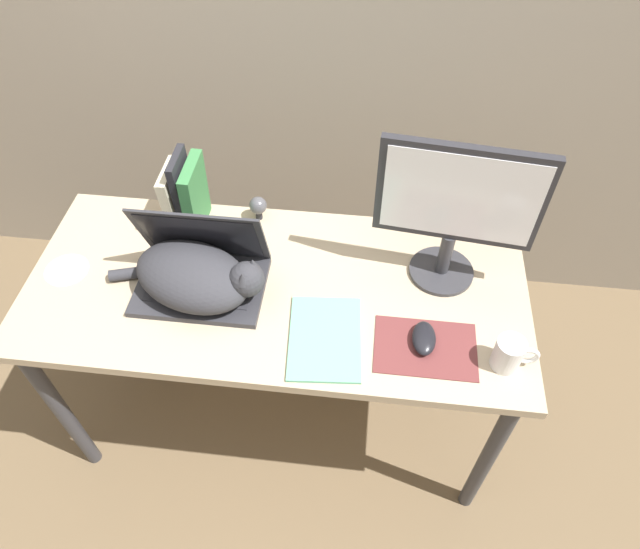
{
  "coord_description": "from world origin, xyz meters",
  "views": [
    {
      "loc": [
        0.23,
        -0.66,
        1.91
      ],
      "look_at": [
        0.13,
        0.27,
        0.81
      ],
      "focal_mm": 32.0,
      "sensor_mm": 36.0,
      "label": 1
    }
  ],
  "objects_px": {
    "computer_mouse": "(424,338)",
    "webcam": "(258,206)",
    "notepad": "(325,338)",
    "mug": "(510,354)",
    "cat": "(196,276)",
    "laptop": "(201,271)",
    "external_monitor": "(457,208)",
    "cd_disc": "(67,270)",
    "book_row": "(186,197)"
  },
  "relations": [
    {
      "from": "external_monitor",
      "to": "computer_mouse",
      "type": "distance_m",
      "value": 0.33
    },
    {
      "from": "notepad",
      "to": "cd_disc",
      "type": "relative_size",
      "value": 2.23
    },
    {
      "from": "external_monitor",
      "to": "notepad",
      "type": "height_order",
      "value": "external_monitor"
    },
    {
      "from": "book_row",
      "to": "notepad",
      "type": "height_order",
      "value": "book_row"
    },
    {
      "from": "book_row",
      "to": "mug",
      "type": "relative_size",
      "value": 2.29
    },
    {
      "from": "cat",
      "to": "notepad",
      "type": "height_order",
      "value": "cat"
    },
    {
      "from": "cat",
      "to": "cd_disc",
      "type": "height_order",
      "value": "cat"
    },
    {
      "from": "laptop",
      "to": "notepad",
      "type": "distance_m",
      "value": 0.38
    },
    {
      "from": "book_row",
      "to": "mug",
      "type": "bearing_deg",
      "value": -23.66
    },
    {
      "from": "book_row",
      "to": "webcam",
      "type": "bearing_deg",
      "value": 14.8
    },
    {
      "from": "computer_mouse",
      "to": "cd_disc",
      "type": "xyz_separation_m",
      "value": [
        -0.99,
        0.13,
        -0.02
      ]
    },
    {
      "from": "computer_mouse",
      "to": "notepad",
      "type": "xyz_separation_m",
      "value": [
        -0.25,
        -0.02,
        -0.01
      ]
    },
    {
      "from": "cat",
      "to": "mug",
      "type": "distance_m",
      "value": 0.8
    },
    {
      "from": "webcam",
      "to": "mug",
      "type": "xyz_separation_m",
      "value": [
        0.69,
        -0.44,
        -0.0
      ]
    },
    {
      "from": "laptop",
      "to": "external_monitor",
      "type": "height_order",
      "value": "external_monitor"
    },
    {
      "from": "notepad",
      "to": "mug",
      "type": "height_order",
      "value": "mug"
    },
    {
      "from": "computer_mouse",
      "to": "book_row",
      "type": "height_order",
      "value": "book_row"
    },
    {
      "from": "cat",
      "to": "webcam",
      "type": "bearing_deg",
      "value": 71.26
    },
    {
      "from": "notepad",
      "to": "mug",
      "type": "relative_size",
      "value": 2.45
    },
    {
      "from": "laptop",
      "to": "cat",
      "type": "bearing_deg",
      "value": -88.79
    },
    {
      "from": "computer_mouse",
      "to": "cat",
      "type": "bearing_deg",
      "value": 171.24
    },
    {
      "from": "laptop",
      "to": "cd_disc",
      "type": "distance_m",
      "value": 0.39
    },
    {
      "from": "laptop",
      "to": "external_monitor",
      "type": "distance_m",
      "value": 0.68
    },
    {
      "from": "cat",
      "to": "mug",
      "type": "xyz_separation_m",
      "value": [
        0.79,
        -0.13,
        -0.03
      ]
    },
    {
      "from": "laptop",
      "to": "book_row",
      "type": "distance_m",
      "value": 0.24
    },
    {
      "from": "cat",
      "to": "cd_disc",
      "type": "bearing_deg",
      "value": 174.49
    },
    {
      "from": "computer_mouse",
      "to": "webcam",
      "type": "xyz_separation_m",
      "value": [
        -0.49,
        0.4,
        0.03
      ]
    },
    {
      "from": "book_row",
      "to": "webcam",
      "type": "relative_size",
      "value": 3.23
    },
    {
      "from": "external_monitor",
      "to": "notepad",
      "type": "relative_size",
      "value": 1.59
    },
    {
      "from": "cd_disc",
      "to": "notepad",
      "type": "bearing_deg",
      "value": -11.2
    },
    {
      "from": "book_row",
      "to": "notepad",
      "type": "bearing_deg",
      "value": -39.66
    },
    {
      "from": "laptop",
      "to": "book_row",
      "type": "xyz_separation_m",
      "value": [
        -0.09,
        0.22,
        0.06
      ]
    },
    {
      "from": "cat",
      "to": "webcam",
      "type": "distance_m",
      "value": 0.32
    },
    {
      "from": "laptop",
      "to": "webcam",
      "type": "height_order",
      "value": "laptop"
    },
    {
      "from": "notepad",
      "to": "cd_disc",
      "type": "distance_m",
      "value": 0.75
    },
    {
      "from": "notepad",
      "to": "cd_disc",
      "type": "xyz_separation_m",
      "value": [
        -0.74,
        0.15,
        -0.0
      ]
    },
    {
      "from": "computer_mouse",
      "to": "notepad",
      "type": "relative_size",
      "value": 0.38
    },
    {
      "from": "mug",
      "to": "laptop",
      "type": "bearing_deg",
      "value": 167.77
    },
    {
      "from": "mug",
      "to": "cat",
      "type": "bearing_deg",
      "value": 170.56
    },
    {
      "from": "cat",
      "to": "external_monitor",
      "type": "relative_size",
      "value": 1.04
    },
    {
      "from": "laptop",
      "to": "computer_mouse",
      "type": "bearing_deg",
      "value": -12.47
    },
    {
      "from": "laptop",
      "to": "mug",
      "type": "relative_size",
      "value": 3.13
    },
    {
      "from": "notepad",
      "to": "external_monitor",
      "type": "bearing_deg",
      "value": 40.98
    },
    {
      "from": "external_monitor",
      "to": "webcam",
      "type": "distance_m",
      "value": 0.6
    },
    {
      "from": "external_monitor",
      "to": "computer_mouse",
      "type": "height_order",
      "value": "external_monitor"
    },
    {
      "from": "external_monitor",
      "to": "computer_mouse",
      "type": "relative_size",
      "value": 4.17
    },
    {
      "from": "book_row",
      "to": "mug",
      "type": "height_order",
      "value": "book_row"
    },
    {
      "from": "cat",
      "to": "external_monitor",
      "type": "xyz_separation_m",
      "value": [
        0.64,
        0.15,
        0.17
      ]
    },
    {
      "from": "laptop",
      "to": "computer_mouse",
      "type": "height_order",
      "value": "laptop"
    },
    {
      "from": "book_row",
      "to": "webcam",
      "type": "height_order",
      "value": "book_row"
    }
  ]
}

